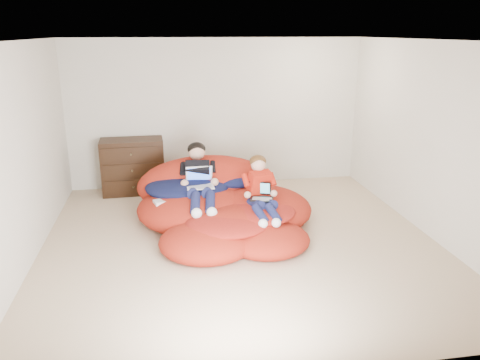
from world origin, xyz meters
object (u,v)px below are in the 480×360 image
at_px(older_boy, 199,176).
at_px(younger_boy, 261,188).
at_px(laptop_white, 200,181).
at_px(beanbag_pile, 221,207).
at_px(dresser, 133,166).
at_px(laptop_black, 261,194).

xyz_separation_m(older_boy, younger_boy, (0.77, -0.52, -0.05)).
bearing_deg(younger_boy, laptop_white, 151.55).
xyz_separation_m(beanbag_pile, younger_boy, (0.48, -0.35, 0.37)).
relative_size(dresser, beanbag_pile, 0.42).
relative_size(dresser, older_boy, 0.82).
distance_m(beanbag_pile, older_boy, 0.53).
bearing_deg(dresser, laptop_white, -57.63).
distance_m(beanbag_pile, laptop_black, 0.67).
distance_m(dresser, laptop_white, 1.85).
bearing_deg(dresser, younger_boy, -48.35).
bearing_deg(beanbag_pile, older_boy, 148.76).
bearing_deg(younger_boy, laptop_black, -90.00).
height_order(dresser, younger_boy, younger_boy).
xyz_separation_m(younger_boy, laptop_white, (-0.77, 0.42, 0.00)).
distance_m(dresser, beanbag_pile, 2.07).
bearing_deg(older_boy, laptop_black, -35.10).
height_order(dresser, older_boy, older_boy).
height_order(older_boy, laptop_black, older_boy).
xyz_separation_m(dresser, beanbag_pile, (1.27, -1.62, -0.19)).
height_order(beanbag_pile, younger_boy, younger_boy).
distance_m(younger_boy, laptop_black, 0.08).
distance_m(dresser, laptop_black, 2.65).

